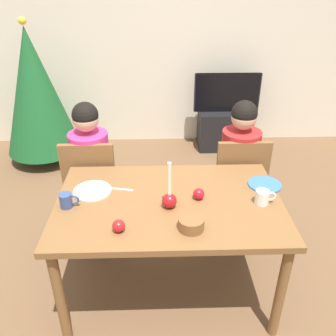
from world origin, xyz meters
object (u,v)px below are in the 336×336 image
at_px(tv, 227,93).
at_px(apple_by_left_plate, 119,226).
at_px(plate_left, 92,191).
at_px(christmas_tree, 36,92).
at_px(mug_right, 263,197).
at_px(person_left_child, 92,175).
at_px(bowl_walnuts, 191,224).
at_px(mug_left, 67,200).
at_px(chair_right, 238,181).
at_px(chair_left, 92,183).
at_px(plate_right, 265,184).
at_px(apple_near_candle, 199,194).
at_px(candle_centerpiece, 169,198).
at_px(dining_table, 169,212).
at_px(person_right_child, 238,173).
at_px(tv_stand, 224,129).

height_order(tv, apple_by_left_plate, tv).
bearing_deg(tv, plate_left, -120.05).
relative_size(christmas_tree, mug_right, 12.51).
relative_size(person_left_child, bowl_walnuts, 8.14).
height_order(mug_left, mug_right, same).
bearing_deg(chair_right, chair_left, 180.00).
distance_m(plate_right, apple_near_candle, 0.48).
height_order(chair_left, christmas_tree, christmas_tree).
height_order(plate_left, apple_by_left_plate, apple_by_left_plate).
height_order(candle_centerpiece, mug_right, candle_centerpiece).
xyz_separation_m(tv, mug_right, (-0.20, -2.35, 0.08)).
bearing_deg(chair_left, plate_right, -20.00).
distance_m(chair_right, bowl_walnuts, 1.03).
bearing_deg(bowl_walnuts, mug_left, 162.48).
xyz_separation_m(chair_right, mug_left, (-1.19, -0.65, 0.28)).
bearing_deg(plate_left, tv, 59.95).
bearing_deg(mug_right, candle_centerpiece, -177.75).
height_order(person_left_child, bowl_walnuts, person_left_child).
bearing_deg(bowl_walnuts, plate_left, 146.99).
distance_m(chair_left, plate_left, 0.56).
distance_m(dining_table, candle_centerpiece, 0.16).
relative_size(person_right_child, apple_by_left_plate, 16.39).
xyz_separation_m(person_left_child, plate_right, (1.23, -0.48, 0.19)).
distance_m(dining_table, chair_right, 0.85).
bearing_deg(plate_right, plate_left, -177.88).
relative_size(plate_left, apple_by_left_plate, 3.42).
bearing_deg(candle_centerpiece, mug_left, 177.93).
bearing_deg(plate_left, chair_left, 101.50).
bearing_deg(apple_near_candle, christmas_tree, 128.16).
distance_m(person_right_child, apple_by_left_plate, 1.28).
distance_m(person_left_child, apple_near_candle, 1.02).
bearing_deg(chair_left, mug_left, -92.20).
height_order(candle_centerpiece, plate_right, candle_centerpiece).
xyz_separation_m(tv_stand, christmas_tree, (-2.17, -0.27, 0.59)).
distance_m(person_left_child, christmas_tree, 1.63).
bearing_deg(chair_right, mug_right, -90.81).
height_order(person_left_child, candle_centerpiece, person_left_child).
relative_size(person_left_child, christmas_tree, 0.74).
height_order(person_right_child, plate_right, person_right_child).
distance_m(christmas_tree, apple_near_candle, 2.56).
height_order(plate_right, apple_near_candle, apple_near_candle).
height_order(tv, candle_centerpiece, candle_centerpiece).
distance_m(christmas_tree, candle_centerpiece, 2.52).
bearing_deg(person_left_child, apple_by_left_plate, -71.63).
distance_m(chair_left, mug_left, 0.71).
distance_m(bowl_walnuts, apple_by_left_plate, 0.40).
relative_size(plate_left, mug_left, 2.05).
xyz_separation_m(dining_table, apple_by_left_plate, (-0.28, -0.28, 0.12)).
distance_m(chair_left, tv_stand, 2.19).
bearing_deg(plate_left, christmas_tree, 115.37).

